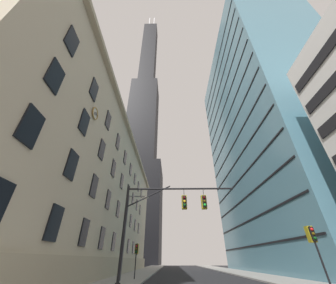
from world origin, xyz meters
name	(u,v)px	position (x,y,z in m)	size (l,w,h in m)	color
station_building	(90,196)	(-17.20, 22.04, 11.30)	(13.08, 56.08, 22.66)	#BCAF93
dark_skyscraper	(141,140)	(-21.09, 85.89, 63.58)	(25.68, 25.68, 212.42)	black
glass_office_midrise	(260,130)	(18.83, 27.82, 29.04)	(15.77, 38.49, 58.07)	teal
traffic_signal_mast	(169,211)	(-3.35, 4.96, 5.12)	(8.74, 0.63, 7.01)	black
traffic_light_near_right	(313,238)	(6.62, 4.57, 3.22)	(0.40, 0.63, 3.83)	black
traffic_light_far_left	(137,251)	(-7.30, 14.99, 2.84)	(0.40, 0.63, 3.39)	black
street_lamppost	(129,226)	(-8.09, 12.94, 5.20)	(2.57, 0.32, 8.55)	#47474C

